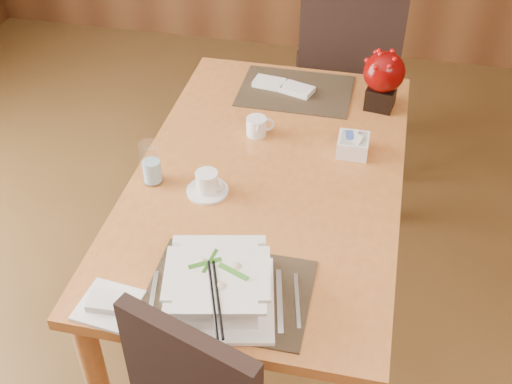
% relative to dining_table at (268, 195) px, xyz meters
% --- Properties ---
extents(dining_table, '(0.90, 1.50, 0.75)m').
position_rel_dining_table_xyz_m(dining_table, '(0.00, 0.00, 0.00)').
color(dining_table, '#BE7034').
rests_on(dining_table, ground).
extents(placemat_near, '(0.45, 0.33, 0.01)m').
position_rel_dining_table_xyz_m(placemat_near, '(0.00, -0.55, 0.10)').
color(placemat_near, black).
rests_on(placemat_near, dining_table).
extents(placemat_far, '(0.45, 0.33, 0.01)m').
position_rel_dining_table_xyz_m(placemat_far, '(0.00, 0.55, 0.10)').
color(placemat_far, black).
rests_on(placemat_far, dining_table).
extents(soup_setting, '(0.36, 0.36, 0.12)m').
position_rel_dining_table_xyz_m(soup_setting, '(-0.02, -0.59, 0.16)').
color(soup_setting, white).
rests_on(soup_setting, dining_table).
extents(coffee_cup, '(0.14, 0.14, 0.08)m').
position_rel_dining_table_xyz_m(coffee_cup, '(-0.18, -0.14, 0.13)').
color(coffee_cup, white).
rests_on(coffee_cup, dining_table).
extents(water_glass, '(0.07, 0.07, 0.16)m').
position_rel_dining_table_xyz_m(water_glass, '(-0.37, -0.13, 0.17)').
color(water_glass, silver).
rests_on(water_glass, dining_table).
extents(creamer_jug, '(0.13, 0.13, 0.07)m').
position_rel_dining_table_xyz_m(creamer_jug, '(-0.09, 0.22, 0.13)').
color(creamer_jug, white).
rests_on(creamer_jug, dining_table).
extents(sugar_caddy, '(0.11, 0.11, 0.06)m').
position_rel_dining_table_xyz_m(sugar_caddy, '(0.27, 0.18, 0.13)').
color(sugar_caddy, white).
rests_on(sugar_caddy, dining_table).
extents(berry_decor, '(0.16, 0.16, 0.23)m').
position_rel_dining_table_xyz_m(berry_decor, '(0.34, 0.51, 0.23)').
color(berry_decor, black).
rests_on(berry_decor, dining_table).
extents(napkins_far, '(0.26, 0.14, 0.02)m').
position_rel_dining_table_xyz_m(napkins_far, '(-0.04, 0.55, 0.11)').
color(napkins_far, white).
rests_on(napkins_far, dining_table).
extents(bread_plate, '(0.17, 0.17, 0.01)m').
position_rel_dining_table_xyz_m(bread_plate, '(-0.31, -0.67, 0.10)').
color(bread_plate, white).
rests_on(bread_plate, dining_table).
extents(far_chair, '(0.54, 0.54, 1.03)m').
position_rel_dining_table_xyz_m(far_chair, '(0.16, 1.07, -0.07)').
color(far_chair, black).
rests_on(far_chair, ground).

